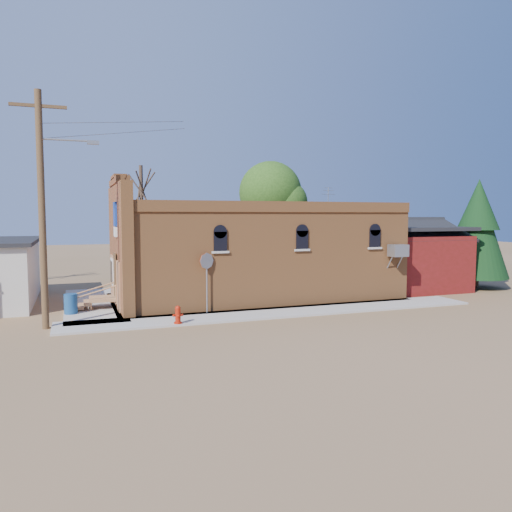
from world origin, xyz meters
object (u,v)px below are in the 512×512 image
object	(u,v)px
brick_bar	(250,253)
utility_pole	(43,204)
fire_hydrant	(178,315)
stop_sign	(207,267)
trash_barrel	(71,304)

from	to	relation	value
brick_bar	utility_pole	world-z (taller)	utility_pole
fire_hydrant	stop_sign	xyz separation A→B (m)	(1.65, 1.80, 1.68)
utility_pole	stop_sign	world-z (taller)	utility_pole
stop_sign	fire_hydrant	bearing A→B (deg)	-131.91
utility_pole	trash_barrel	distance (m)	4.96
brick_bar	fire_hydrant	distance (m)	7.65
utility_pole	fire_hydrant	size ratio (longest dim) A/B	12.55
brick_bar	trash_barrel	xyz separation A→B (m)	(-8.94, -1.90, -1.83)
brick_bar	fire_hydrant	size ratio (longest dim) A/B	22.86
stop_sign	brick_bar	bearing A→B (deg)	48.61
utility_pole	fire_hydrant	world-z (taller)	utility_pole
fire_hydrant	stop_sign	distance (m)	2.96
utility_pole	fire_hydrant	bearing A→B (deg)	-14.01
brick_bar	trash_barrel	distance (m)	9.32
utility_pole	trash_barrel	xyz separation A→B (m)	(0.84, 2.39, -4.26)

